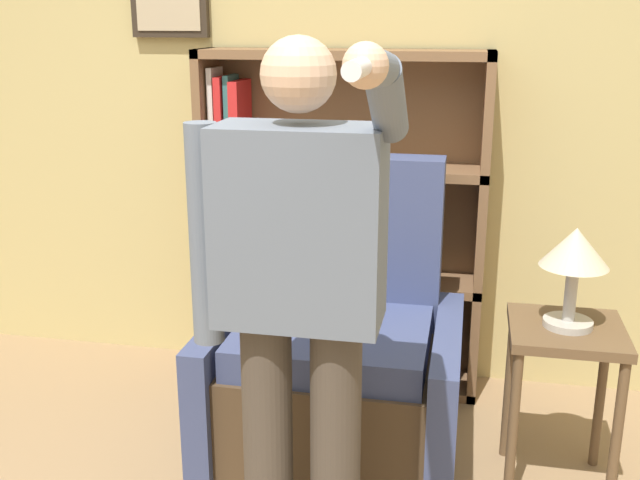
# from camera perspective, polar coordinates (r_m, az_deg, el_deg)

# --- Properties ---
(wall_back) EXTENTS (8.00, 0.11, 2.80)m
(wall_back) POSITION_cam_1_polar(r_m,az_deg,el_deg) (3.51, 1.87, 11.88)
(wall_back) COLOR tan
(wall_back) RESTS_ON ground_plane
(bookcase) EXTENTS (1.29, 0.28, 1.56)m
(bookcase) POSITION_cam_1_polar(r_m,az_deg,el_deg) (3.48, -0.09, 1.10)
(bookcase) COLOR brown
(bookcase) RESTS_ON ground_plane
(armchair) EXTENTS (0.96, 0.81, 1.16)m
(armchair) POSITION_cam_1_polar(r_m,az_deg,el_deg) (3.01, 1.34, -9.39)
(armchair) COLOR #4C3823
(armchair) RESTS_ON ground_plane
(person_standing) EXTENTS (0.61, 0.78, 1.65)m
(person_standing) POSITION_cam_1_polar(r_m,az_deg,el_deg) (2.09, -1.64, -4.06)
(person_standing) COLOR #473D33
(person_standing) RESTS_ON ground_plane
(side_table) EXTENTS (0.40, 0.40, 0.64)m
(side_table) POSITION_cam_1_polar(r_m,az_deg,el_deg) (2.85, 18.09, -8.72)
(side_table) COLOR brown
(side_table) RESTS_ON ground_plane
(table_lamp) EXTENTS (0.24, 0.24, 0.36)m
(table_lamp) POSITION_cam_1_polar(r_m,az_deg,el_deg) (2.71, 18.82, -1.14)
(table_lamp) COLOR #B7B2A8
(table_lamp) RESTS_ON side_table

